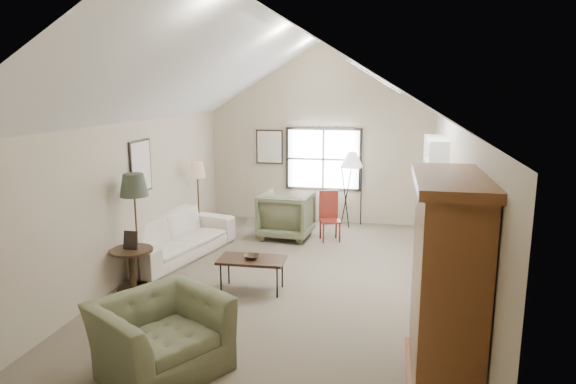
% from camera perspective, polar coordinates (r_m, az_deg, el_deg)
% --- Properties ---
extents(room_shell, '(5.01, 8.01, 4.00)m').
position_cam_1_polar(room_shell, '(7.62, -0.61, 12.83)').
color(room_shell, '#736752').
rests_on(room_shell, ground).
extents(window, '(1.72, 0.08, 1.42)m').
position_cam_1_polar(window, '(11.62, 3.95, 3.66)').
color(window, black).
rests_on(window, room_shell).
extents(skylight, '(0.80, 1.20, 0.52)m').
position_cam_1_polar(skylight, '(8.36, 9.69, 12.64)').
color(skylight, white).
rests_on(skylight, room_shell).
extents(wall_art, '(1.97, 3.71, 0.88)m').
position_cam_1_polar(wall_art, '(10.10, -8.79, 3.96)').
color(wall_art, black).
rests_on(wall_art, room_shell).
extents(armoire, '(0.60, 1.50, 2.20)m').
position_cam_1_polar(armoire, '(5.45, 17.19, -9.81)').
color(armoire, brown).
rests_on(armoire, ground).
extents(tv_alcove, '(0.32, 1.30, 2.10)m').
position_cam_1_polar(tv_alcove, '(9.28, 15.82, -0.63)').
color(tv_alcove, white).
rests_on(tv_alcove, ground).
extents(media_console, '(0.34, 1.18, 0.60)m').
position_cam_1_polar(media_console, '(9.49, 15.42, -5.65)').
color(media_console, '#382316').
rests_on(media_console, ground).
extents(tv_panel, '(0.05, 0.90, 0.55)m').
position_cam_1_polar(tv_panel, '(9.33, 15.62, -2.01)').
color(tv_panel, black).
rests_on(tv_panel, media_console).
extents(sofa, '(1.58, 2.75, 0.75)m').
position_cam_1_polar(sofa, '(9.57, -12.43, -4.87)').
color(sofa, beige).
rests_on(sofa, ground).
extents(armchair_near, '(1.62, 1.67, 0.83)m').
position_cam_1_polar(armchair_near, '(5.89, -13.95, -15.27)').
color(armchair_near, '#646848').
rests_on(armchair_near, ground).
extents(armchair_far, '(1.09, 1.12, 0.95)m').
position_cam_1_polar(armchair_far, '(10.52, -0.16, -2.56)').
color(armchair_far, '#545B3F').
rests_on(armchair_far, ground).
extents(coffee_table, '(1.01, 0.58, 0.51)m').
position_cam_1_polar(coffee_table, '(7.89, -4.02, -9.13)').
color(coffee_table, '#331B14').
rests_on(coffee_table, ground).
extents(bowl, '(0.25, 0.25, 0.06)m').
position_cam_1_polar(bowl, '(7.79, -4.05, -7.18)').
color(bowl, '#362716').
rests_on(bowl, coffee_table).
extents(side_table, '(0.78, 0.78, 0.65)m').
position_cam_1_polar(side_table, '(8.23, -16.91, -8.23)').
color(side_table, '#322214').
rests_on(side_table, ground).
extents(side_chair, '(0.49, 0.49, 1.00)m').
position_cam_1_polar(side_chair, '(10.33, 4.71, -2.72)').
color(side_chair, maroon).
rests_on(side_chair, ground).
extents(tripod_lamp, '(0.62, 0.62, 1.69)m').
position_cam_1_polar(tripod_lamp, '(11.40, 7.03, 0.38)').
color(tripod_lamp, white).
rests_on(tripod_lamp, ground).
extents(dark_lamp, '(0.52, 0.52, 1.80)m').
position_cam_1_polar(dark_lamp, '(8.22, -16.49, -4.00)').
color(dark_lamp, '#262C1F').
rests_on(dark_lamp, ground).
extents(tan_lamp, '(0.39, 0.39, 1.62)m').
position_cam_1_polar(tan_lamp, '(10.54, -9.92, -0.84)').
color(tan_lamp, tan).
rests_on(tan_lamp, ground).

